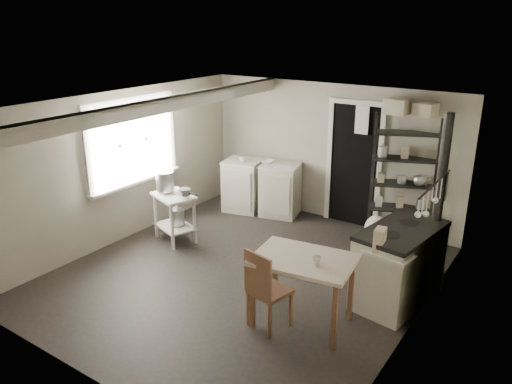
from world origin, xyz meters
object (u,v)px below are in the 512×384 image
Objects in this scene: prep_table at (175,217)px; chair at (270,287)px; work_table at (302,294)px; flour_sack at (376,228)px; stockpot at (165,181)px; shelf_rack at (402,181)px; base_cabinets at (262,187)px; stove at (399,268)px.

prep_table is 0.79× the size of chair.
work_table reaches higher than flour_sack.
shelf_rack is (3.00, 1.99, 0.01)m from stockpot.
base_cabinets reaches higher than flour_sack.
chair is 2.79m from flour_sack.
chair is at bearing -93.45° from flour_sack.
base_cabinets is at bearing 76.19° from prep_table.
prep_table is 1.72× the size of flour_sack.
stove is at bearing -40.81° from base_cabinets.
work_table is at bearing -114.70° from stove.
base_cabinets is 2.45m from shelf_rack.
stockpot is 2.87m from chair.
prep_table is 2.67m from chair.
base_cabinets is at bearing 161.61° from stove.
stove is (3.00, -1.53, -0.02)m from base_cabinets.
shelf_rack reaches higher than flour_sack.
flour_sack is (0.17, 2.78, -0.24)m from chair.
stockpot is 3.60m from shelf_rack.
stockpot is 0.31× the size of chair.
work_table is (2.28, -2.62, -0.08)m from base_cabinets.
stove reaches higher than flour_sack.
chair is (-0.28, -0.24, 0.10)m from work_table.
flour_sack is (-0.83, 1.45, -0.20)m from stove.
prep_table is at bearing -168.48° from shelf_rack.
shelf_rack reaches higher than stove.
base_cabinets is 0.71× the size of shelf_rack.
stove is 2.76× the size of flour_sack.
stockpot is at bearing 169.57° from chair.
base_cabinets is (0.43, 1.76, 0.06)m from prep_table.
base_cabinets is 3.37m from stove.
shelf_rack is 1.61× the size of stove.
prep_table is at bearing -147.08° from flour_sack.
shelf_rack is 1.94m from stove.
shelf_rack is at bearing 35.35° from prep_table.
flour_sack is (2.78, 1.67, -0.70)m from stockpot.
stove reaches higher than work_table.
chair is at bearing -120.98° from shelf_rack.
stockpot is 0.24× the size of stove.
stockpot reaches higher than prep_table.
shelf_rack is at bearing 87.82° from work_table.
base_cabinets is 1.46× the size of chair.
base_cabinets is 1.28× the size of work_table.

